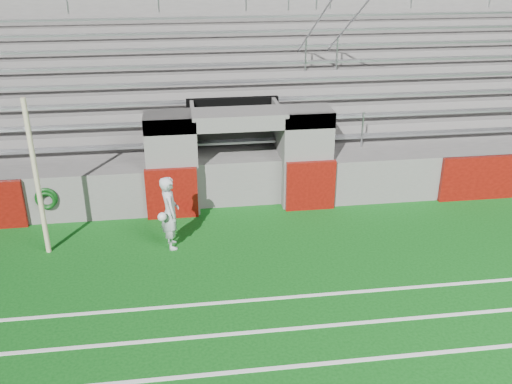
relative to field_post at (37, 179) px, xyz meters
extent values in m
plane|color=#0C4A11|center=(4.65, -1.56, -1.81)|extent=(90.00, 90.00, 0.00)
cylinder|color=beige|center=(0.00, 0.00, 0.00)|extent=(0.11, 0.11, 3.62)
cube|color=white|center=(4.65, -4.56, -1.80)|extent=(28.00, 0.09, 0.01)
cube|color=white|center=(4.65, -3.56, -1.80)|extent=(28.00, 0.09, 0.01)
cube|color=white|center=(4.65, -2.56, -1.80)|extent=(28.00, 0.09, 0.01)
cube|color=#5F5C5A|center=(2.85, 1.94, -0.51)|extent=(1.20, 1.00, 2.60)
cube|color=#5F5C5A|center=(6.45, 1.94, -0.51)|extent=(1.20, 1.00, 2.60)
cube|color=black|center=(4.65, 3.64, -0.56)|extent=(2.60, 0.20, 2.50)
cube|color=#5F5C5A|center=(3.50, 2.54, -0.56)|extent=(0.10, 2.20, 2.50)
cube|color=#5F5C5A|center=(5.80, 2.54, -0.56)|extent=(0.10, 2.20, 2.50)
cube|color=#5F5C5A|center=(4.65, 1.94, 0.59)|extent=(4.80, 1.00, 0.40)
cube|color=#5F5C5A|center=(4.65, 5.79, -0.66)|extent=(26.00, 8.00, 0.20)
cube|color=#5F5C5A|center=(4.65, 5.79, -1.28)|extent=(26.00, 8.00, 1.05)
cube|color=#550B07|center=(2.85, 1.39, -1.13)|extent=(1.30, 0.15, 1.35)
cube|color=#550B07|center=(6.45, 1.39, -1.13)|extent=(1.30, 0.15, 1.35)
cube|color=#550B07|center=(11.15, 1.39, -1.18)|extent=(2.20, 0.15, 1.25)
cube|color=gray|center=(4.65, 2.87, -0.34)|extent=(23.00, 0.28, 0.06)
cube|color=#5F5C5A|center=(4.65, 3.72, -0.37)|extent=(24.00, 0.75, 0.38)
cube|color=gray|center=(4.65, 3.62, 0.04)|extent=(23.00, 0.28, 0.06)
cube|color=#5F5C5A|center=(4.65, 4.47, -0.18)|extent=(24.00, 0.75, 0.76)
cube|color=gray|center=(4.65, 4.37, 0.42)|extent=(23.00, 0.28, 0.06)
cube|color=#5F5C5A|center=(4.65, 5.22, 0.01)|extent=(24.00, 0.75, 1.14)
cube|color=gray|center=(4.65, 5.12, 0.80)|extent=(23.00, 0.28, 0.06)
cube|color=#5F5C5A|center=(4.65, 5.97, 0.20)|extent=(24.00, 0.75, 1.52)
cube|color=gray|center=(4.65, 5.87, 1.18)|extent=(23.00, 0.28, 0.06)
cube|color=#5F5C5A|center=(4.65, 6.72, 0.39)|extent=(24.00, 0.75, 1.90)
cube|color=gray|center=(4.65, 6.62, 1.56)|extent=(23.00, 0.28, 0.06)
cube|color=#5F5C5A|center=(4.65, 7.47, 0.58)|extent=(24.00, 0.75, 2.28)
cube|color=gray|center=(4.65, 7.37, 1.94)|extent=(23.00, 0.28, 0.06)
cube|color=#5F5C5A|center=(4.65, 8.22, 0.77)|extent=(24.00, 0.75, 2.66)
cube|color=gray|center=(4.65, 8.12, 2.32)|extent=(23.00, 0.28, 0.06)
cube|color=#5F5C5A|center=(4.65, 8.89, 0.84)|extent=(26.00, 0.60, 5.29)
cylinder|color=#A5A8AD|center=(7.15, 2.59, -0.06)|extent=(0.05, 0.05, 1.00)
cylinder|color=#A5A8AD|center=(7.15, 5.59, 1.46)|extent=(0.05, 0.05, 1.00)
cylinder|color=#A5A8AD|center=(7.15, 5.59, 1.96)|extent=(0.05, 6.02, 3.08)
cylinder|color=#A5A8AD|center=(8.15, 2.59, -0.06)|extent=(0.05, 0.05, 1.00)
cylinder|color=#A5A8AD|center=(8.15, 5.59, 1.46)|extent=(0.05, 0.05, 1.00)
cylinder|color=#A5A8AD|center=(8.15, 5.59, 1.96)|extent=(0.05, 6.02, 3.08)
imported|color=#B5B8BF|center=(2.82, -0.13, -0.93)|extent=(0.53, 0.70, 1.76)
sphere|color=white|center=(2.65, -0.40, -0.90)|extent=(0.20, 0.20, 0.20)
torus|color=#0B380F|center=(-0.22, 1.39, -1.08)|extent=(0.56, 0.10, 0.56)
torus|color=#0C3D10|center=(-0.22, 1.34, -1.12)|extent=(0.48, 0.09, 0.48)
camera|label=1|loc=(3.17, -11.96, 4.81)|focal=40.00mm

